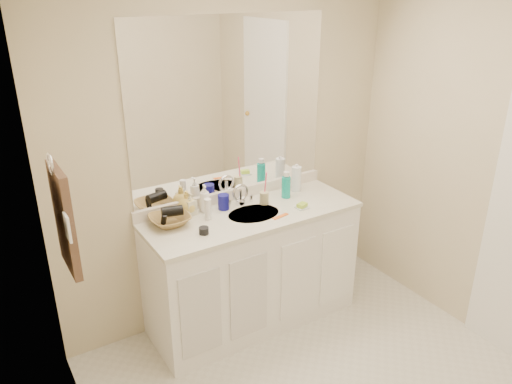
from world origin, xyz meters
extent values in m
cube|color=beige|center=(0.00, 1.30, 1.20)|extent=(2.60, 0.02, 2.40)
cube|color=beige|center=(-1.30, 0.00, 1.20)|extent=(0.02, 2.60, 2.40)
cube|color=white|center=(0.00, 1.02, 0.42)|extent=(1.50, 0.55, 0.85)
cube|color=silver|center=(0.00, 1.02, 0.86)|extent=(1.52, 0.57, 0.03)
cube|color=white|center=(0.00, 1.29, 0.92)|extent=(1.52, 0.03, 0.08)
cylinder|color=#B5B29E|center=(0.00, 1.00, 0.87)|extent=(0.37, 0.37, 0.02)
cylinder|color=silver|center=(0.00, 1.18, 0.94)|extent=(0.02, 0.02, 0.11)
cube|color=white|center=(0.00, 1.29, 1.56)|extent=(1.48, 0.01, 1.20)
cylinder|color=navy|center=(-0.14, 1.18, 0.93)|extent=(0.10, 0.10, 0.11)
cylinder|color=#C7C08C|center=(0.15, 1.10, 0.92)|extent=(0.08, 0.08, 0.09)
cylinder|color=#FF436D|center=(0.16, 1.10, 1.03)|extent=(0.01, 0.03, 0.18)
cylinder|color=#0DA396|center=(0.35, 1.12, 0.96)|extent=(0.08, 0.08, 0.16)
cylinder|color=white|center=(0.48, 1.18, 0.98)|extent=(0.09, 0.09, 0.19)
cube|color=white|center=(0.33, 0.90, 0.89)|extent=(0.09, 0.07, 0.01)
cube|color=#A8D534|center=(0.33, 0.90, 0.90)|extent=(0.08, 0.07, 0.03)
cube|color=orange|center=(0.13, 0.86, 0.88)|extent=(0.13, 0.05, 0.01)
cylinder|color=black|center=(-0.42, 0.92, 0.90)|extent=(0.08, 0.08, 0.04)
cylinder|color=white|center=(-0.30, 1.09, 0.95)|extent=(0.05, 0.05, 0.15)
imported|color=white|center=(-0.27, 1.21, 0.98)|extent=(0.09, 0.09, 0.20)
imported|color=beige|center=(-0.37, 1.22, 0.96)|extent=(0.08, 0.08, 0.16)
imported|color=#DFBF56|center=(-0.39, 1.24, 0.96)|extent=(0.13, 0.13, 0.17)
imported|color=olive|center=(-0.55, 1.15, 0.91)|extent=(0.26, 0.26, 0.06)
cylinder|color=black|center=(-0.53, 1.15, 0.97)|extent=(0.15, 0.10, 0.07)
torus|color=silver|center=(-1.27, 0.77, 1.55)|extent=(0.01, 0.11, 0.11)
cube|color=#3B291F|center=(-1.25, 0.77, 1.25)|extent=(0.04, 0.32, 0.55)
cube|color=white|center=(-1.27, 0.57, 1.30)|extent=(0.01, 0.08, 0.13)
camera|label=1|loc=(-1.62, -1.62, 2.35)|focal=35.00mm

